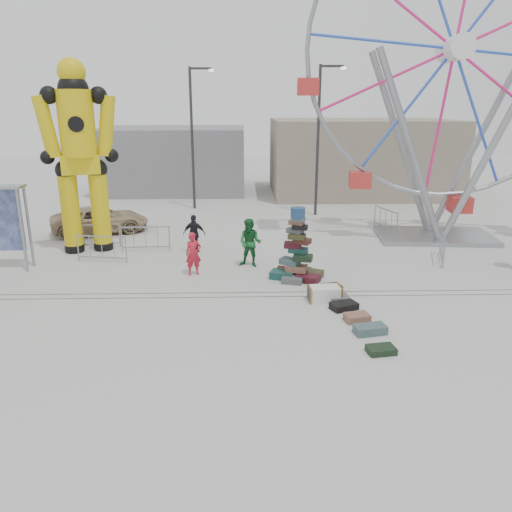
{
  "coord_description": "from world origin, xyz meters",
  "views": [
    {
      "loc": [
        -1.1,
        -14.58,
        6.08
      ],
      "look_at": [
        -0.67,
        1.45,
        1.14
      ],
      "focal_mm": 35.0,
      "sensor_mm": 36.0,
      "label": 1
    }
  ],
  "objects_px": {
    "barricade_wheel_front": "(442,248)",
    "pedestrian_black": "(194,234)",
    "ferris_wheel": "(452,75)",
    "barricade_dummy_c": "(146,239)",
    "barricade_dummy_a": "(96,236)",
    "steamer_trunk": "(325,294)",
    "barricade_wheel_back": "(386,220)",
    "pedestrian_red": "(193,254)",
    "suitcase_tower": "(297,259)",
    "barricade_dummy_b": "(102,249)",
    "pedestrian_green": "(250,243)",
    "parked_suv": "(100,220)",
    "lamp_post_right": "(320,134)",
    "lamp_post_left": "(194,132)",
    "crash_test_dummy": "(79,151)"
  },
  "relations": [
    {
      "from": "parked_suv",
      "to": "barricade_wheel_front",
      "type": "bearing_deg",
      "value": -127.89
    },
    {
      "from": "lamp_post_left",
      "to": "pedestrian_red",
      "type": "relative_size",
      "value": 5.03
    },
    {
      "from": "lamp_post_right",
      "to": "pedestrian_red",
      "type": "distance_m",
      "value": 12.32
    },
    {
      "from": "lamp_post_left",
      "to": "pedestrian_green",
      "type": "relative_size",
      "value": 4.27
    },
    {
      "from": "barricade_dummy_a",
      "to": "barricade_dummy_b",
      "type": "xyz_separation_m",
      "value": [
        0.79,
        -1.98,
        0.0
      ]
    },
    {
      "from": "barricade_wheel_back",
      "to": "pedestrian_red",
      "type": "height_order",
      "value": "pedestrian_red"
    },
    {
      "from": "ferris_wheel",
      "to": "barricade_dummy_a",
      "type": "distance_m",
      "value": 16.78
    },
    {
      "from": "ferris_wheel",
      "to": "pedestrian_black",
      "type": "bearing_deg",
      "value": -164.78
    },
    {
      "from": "barricade_dummy_b",
      "to": "pedestrian_green",
      "type": "relative_size",
      "value": 1.07
    },
    {
      "from": "barricade_wheel_front",
      "to": "pedestrian_black",
      "type": "bearing_deg",
      "value": 99.36
    },
    {
      "from": "ferris_wheel",
      "to": "steamer_trunk",
      "type": "xyz_separation_m",
      "value": [
        -6.37,
        -7.56,
        -6.95
      ]
    },
    {
      "from": "barricade_dummy_a",
      "to": "parked_suv",
      "type": "height_order",
      "value": "parked_suv"
    },
    {
      "from": "lamp_post_right",
      "to": "parked_suv",
      "type": "height_order",
      "value": "lamp_post_right"
    },
    {
      "from": "barricade_dummy_b",
      "to": "pedestrian_black",
      "type": "distance_m",
      "value": 3.77
    },
    {
      "from": "ferris_wheel",
      "to": "barricade_dummy_c",
      "type": "height_order",
      "value": "ferris_wheel"
    },
    {
      "from": "crash_test_dummy",
      "to": "pedestrian_red",
      "type": "height_order",
      "value": "crash_test_dummy"
    },
    {
      "from": "pedestrian_green",
      "to": "pedestrian_black",
      "type": "relative_size",
      "value": 1.16
    },
    {
      "from": "pedestrian_green",
      "to": "barricade_dummy_a",
      "type": "bearing_deg",
      "value": 178.34
    },
    {
      "from": "crash_test_dummy",
      "to": "parked_suv",
      "type": "distance_m",
      "value": 4.8
    },
    {
      "from": "pedestrian_red",
      "to": "barricade_dummy_c",
      "type": "bearing_deg",
      "value": 110.34
    },
    {
      "from": "suitcase_tower",
      "to": "crash_test_dummy",
      "type": "height_order",
      "value": "crash_test_dummy"
    },
    {
      "from": "ferris_wheel",
      "to": "parked_suv",
      "type": "relative_size",
      "value": 3.2
    },
    {
      "from": "pedestrian_red",
      "to": "pedestrian_green",
      "type": "relative_size",
      "value": 0.85
    },
    {
      "from": "lamp_post_left",
      "to": "barricade_wheel_front",
      "type": "relative_size",
      "value": 4.0
    },
    {
      "from": "barricade_wheel_back",
      "to": "barricade_dummy_b",
      "type": "bearing_deg",
      "value": -85.96
    },
    {
      "from": "steamer_trunk",
      "to": "pedestrian_red",
      "type": "relative_size",
      "value": 0.64
    },
    {
      "from": "lamp_post_left",
      "to": "barricade_dummy_c",
      "type": "relative_size",
      "value": 4.0
    },
    {
      "from": "barricade_dummy_a",
      "to": "barricade_wheel_front",
      "type": "bearing_deg",
      "value": -19.65
    },
    {
      "from": "suitcase_tower",
      "to": "ferris_wheel",
      "type": "distance_m",
      "value": 10.98
    },
    {
      "from": "steamer_trunk",
      "to": "barricade_wheel_front",
      "type": "relative_size",
      "value": 0.51
    },
    {
      "from": "pedestrian_green",
      "to": "lamp_post_right",
      "type": "bearing_deg",
      "value": 87.11
    },
    {
      "from": "barricade_wheel_back",
      "to": "pedestrian_green",
      "type": "distance_m",
      "value": 8.74
    },
    {
      "from": "crash_test_dummy",
      "to": "steamer_trunk",
      "type": "distance_m",
      "value": 11.64
    },
    {
      "from": "barricade_dummy_c",
      "to": "pedestrian_black",
      "type": "bearing_deg",
      "value": -9.58
    },
    {
      "from": "ferris_wheel",
      "to": "barricade_wheel_back",
      "type": "xyz_separation_m",
      "value": [
        -1.91,
        1.53,
        -6.64
      ]
    },
    {
      "from": "lamp_post_right",
      "to": "barricade_dummy_b",
      "type": "relative_size",
      "value": 4.0
    },
    {
      "from": "barricade_wheel_front",
      "to": "pedestrian_black",
      "type": "xyz_separation_m",
      "value": [
        -9.99,
        1.47,
        0.26
      ]
    },
    {
      "from": "barricade_dummy_a",
      "to": "barricade_dummy_b",
      "type": "relative_size",
      "value": 1.0
    },
    {
      "from": "steamer_trunk",
      "to": "pedestrian_red",
      "type": "distance_m",
      "value": 5.19
    },
    {
      "from": "suitcase_tower",
      "to": "barricade_wheel_back",
      "type": "bearing_deg",
      "value": 76.37
    },
    {
      "from": "barricade_dummy_c",
      "to": "pedestrian_red",
      "type": "xyz_separation_m",
      "value": [
        2.33,
        -3.12,
        0.25
      ]
    },
    {
      "from": "steamer_trunk",
      "to": "barricade_dummy_a",
      "type": "distance_m",
      "value": 10.97
    },
    {
      "from": "ferris_wheel",
      "to": "lamp_post_right",
      "type": "bearing_deg",
      "value": 137.28
    },
    {
      "from": "barricade_dummy_c",
      "to": "barricade_wheel_front",
      "type": "bearing_deg",
      "value": -10.8
    },
    {
      "from": "pedestrian_black",
      "to": "parked_suv",
      "type": "distance_m",
      "value": 6.05
    },
    {
      "from": "crash_test_dummy",
      "to": "barricade_wheel_back",
      "type": "xyz_separation_m",
      "value": [
        13.66,
        3.18,
        -3.67
      ]
    },
    {
      "from": "lamp_post_right",
      "to": "pedestrian_green",
      "type": "bearing_deg",
      "value": -113.17
    },
    {
      "from": "barricade_dummy_c",
      "to": "pedestrian_green",
      "type": "distance_m",
      "value": 4.94
    },
    {
      "from": "suitcase_tower",
      "to": "steamer_trunk",
      "type": "xyz_separation_m",
      "value": [
        0.67,
        -2.17,
        -0.49
      ]
    },
    {
      "from": "ferris_wheel",
      "to": "barricade_dummy_c",
      "type": "xyz_separation_m",
      "value": [
        -13.12,
        -1.77,
        -6.64
      ]
    }
  ]
}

